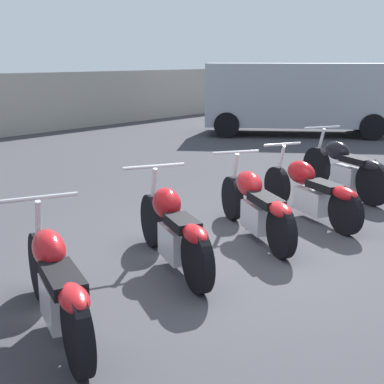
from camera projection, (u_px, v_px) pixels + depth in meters
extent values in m
plane|color=#38383D|center=(237.00, 260.00, 5.76)|extent=(60.00, 60.00, 0.00)
cylinder|color=black|center=(40.00, 266.00, 4.79)|extent=(0.34, 0.59, 0.60)
cylinder|color=black|center=(77.00, 334.00, 3.60)|extent=(0.34, 0.59, 0.60)
cube|color=silver|center=(58.00, 302.00, 4.14)|extent=(0.38, 0.53, 0.33)
ellipsoid|color=red|center=(49.00, 249.00, 4.26)|extent=(0.44, 0.56, 0.30)
cube|color=black|center=(62.00, 278.00, 3.87)|extent=(0.46, 0.63, 0.10)
ellipsoid|color=red|center=(74.00, 298.00, 3.59)|extent=(0.36, 0.48, 0.16)
cylinder|color=silver|center=(37.00, 198.00, 4.54)|extent=(0.66, 0.32, 0.04)
cylinder|color=silver|center=(38.00, 233.00, 4.66)|extent=(0.15, 0.25, 0.64)
cylinder|color=silver|center=(78.00, 313.00, 4.09)|extent=(0.34, 0.65, 0.07)
cylinder|color=black|center=(152.00, 221.00, 6.12)|extent=(0.37, 0.58, 0.61)
cylinder|color=black|center=(197.00, 261.00, 4.90)|extent=(0.37, 0.58, 0.61)
cube|color=silver|center=(174.00, 243.00, 5.46)|extent=(0.41, 0.53, 0.33)
ellipsoid|color=#AD1419|center=(167.00, 203.00, 5.58)|extent=(0.45, 0.52, 0.33)
cube|color=black|center=(182.00, 223.00, 5.18)|extent=(0.43, 0.52, 0.10)
ellipsoid|color=#AD1419|center=(195.00, 234.00, 4.88)|extent=(0.38, 0.48, 0.16)
cylinder|color=silver|center=(154.00, 166.00, 5.88)|extent=(0.64, 0.36, 0.04)
cylinder|color=silver|center=(153.00, 194.00, 6.00)|extent=(0.16, 0.24, 0.64)
cylinder|color=silver|center=(190.00, 252.00, 5.39)|extent=(0.40, 0.67, 0.07)
cylinder|color=black|center=(232.00, 198.00, 7.15)|extent=(0.40, 0.54, 0.58)
cylinder|color=black|center=(281.00, 232.00, 5.76)|extent=(0.40, 0.54, 0.58)
cube|color=silver|center=(256.00, 217.00, 6.39)|extent=(0.46, 0.56, 0.32)
ellipsoid|color=red|center=(249.00, 184.00, 6.55)|extent=(0.52, 0.60, 0.31)
cube|color=black|center=(266.00, 200.00, 6.09)|extent=(0.52, 0.62, 0.10)
ellipsoid|color=red|center=(280.00, 210.00, 5.75)|extent=(0.41, 0.48, 0.16)
cylinder|color=silver|center=(236.00, 152.00, 6.90)|extent=(0.55, 0.38, 0.04)
cylinder|color=silver|center=(234.00, 175.00, 7.03)|extent=(0.18, 0.23, 0.63)
cylinder|color=silver|center=(271.00, 224.00, 6.30)|extent=(0.38, 0.52, 0.07)
cylinder|color=black|center=(277.00, 186.00, 7.89)|extent=(0.34, 0.55, 0.57)
cylinder|color=black|center=(346.00, 212.00, 6.52)|extent=(0.34, 0.55, 0.57)
cube|color=silver|center=(311.00, 201.00, 7.15)|extent=(0.42, 0.59, 0.31)
ellipsoid|color=#AD1419|center=(301.00, 172.00, 7.30)|extent=(0.47, 0.59, 0.31)
cube|color=black|center=(325.00, 186.00, 6.85)|extent=(0.45, 0.58, 0.10)
ellipsoid|color=#AD1419|center=(344.00, 193.00, 6.51)|extent=(0.37, 0.48, 0.16)
cylinder|color=silver|center=(282.00, 144.00, 7.65)|extent=(0.56, 0.30, 0.04)
cylinder|color=silver|center=(280.00, 165.00, 7.77)|extent=(0.15, 0.24, 0.62)
cylinder|color=silver|center=(326.00, 207.00, 7.07)|extent=(0.36, 0.63, 0.07)
cylinder|color=black|center=(316.00, 167.00, 9.06)|extent=(0.39, 0.63, 0.66)
cylinder|color=black|center=(373.00, 184.00, 7.81)|extent=(0.39, 0.63, 0.66)
cube|color=silver|center=(345.00, 178.00, 8.38)|extent=(0.41, 0.54, 0.36)
ellipsoid|color=black|center=(337.00, 151.00, 8.49)|extent=(0.46, 0.57, 0.29)
cube|color=black|center=(357.00, 160.00, 8.09)|extent=(0.47, 0.62, 0.10)
ellipsoid|color=black|center=(372.00, 166.00, 7.79)|extent=(0.38, 0.48, 0.16)
cylinder|color=silver|center=(322.00, 127.00, 8.80)|extent=(0.63, 0.35, 0.04)
cylinder|color=silver|center=(319.00, 147.00, 8.93)|extent=(0.16, 0.25, 0.66)
cylinder|color=silver|center=(357.00, 183.00, 8.31)|extent=(0.35, 0.59, 0.07)
cube|color=#999EA8|center=(297.00, 94.00, 15.09)|extent=(4.46, 5.31, 1.71)
cube|color=black|center=(209.00, 80.00, 15.27)|extent=(1.49, 1.01, 0.51)
cylinder|color=black|center=(227.00, 125.00, 14.59)|extent=(0.57, 0.70, 0.70)
cylinder|color=black|center=(230.00, 118.00, 16.39)|extent=(0.57, 0.70, 0.70)
cylinder|color=black|center=(373.00, 127.00, 14.17)|extent=(0.57, 0.70, 0.70)
cylinder|color=black|center=(359.00, 119.00, 15.97)|extent=(0.57, 0.70, 0.70)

